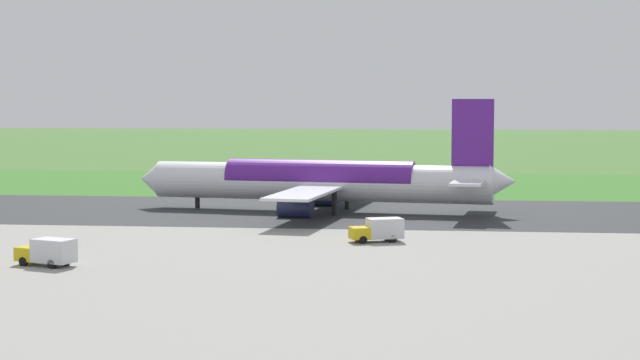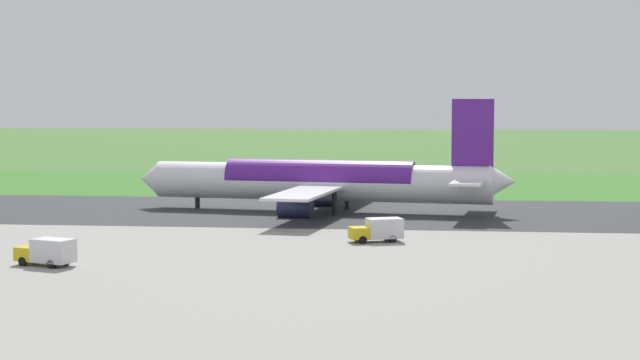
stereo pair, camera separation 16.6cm
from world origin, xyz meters
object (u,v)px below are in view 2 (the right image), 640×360
Objects in this scene: airliner_main at (323,181)px; traffic_cone_orange at (374,190)px; service_truck_baggage at (378,230)px; service_truck_fuel at (47,252)px; no_stopping_sign at (394,179)px.

airliner_main is 33.27m from traffic_cone_orange.
service_truck_baggage is (-9.39, 29.08, -2.95)m from airliner_main.
service_truck_fuel is at bearing 66.91° from airliner_main.
airliner_main is at bearing -72.11° from service_truck_baggage.
no_stopping_sign is (0.86, -66.93, 0.33)m from service_truck_baggage.
service_truck_baggage and service_truck_fuel have the same top height.
no_stopping_sign reaches higher than traffic_cone_orange.
airliner_main is at bearing 80.86° from traffic_cone_orange.
service_truck_fuel is at bearing 71.30° from no_stopping_sign.
airliner_main reaches higher than service_truck_baggage.
airliner_main reaches higher than no_stopping_sign.
no_stopping_sign is at bearing -102.70° from airliner_main.
traffic_cone_orange is at bearing -86.16° from service_truck_baggage.
service_truck_baggage is 1.00× the size of service_truck_fuel.
traffic_cone_orange is (4.14, -61.68, -1.13)m from service_truck_baggage.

